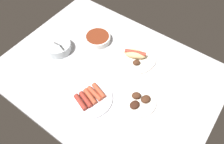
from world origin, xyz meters
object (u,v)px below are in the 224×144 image
plate_grilled_meat (139,101)px  bowl_chili (98,38)px  plate_hotdog_assembled (135,56)px  bowl_coleslaw (58,47)px  plate_sausages (90,97)px

plate_grilled_meat → bowl_chili: (-44.09, 21.88, 1.08)cm
bowl_chili → plate_hotdog_assembled: bearing=4.4°
bowl_coleslaw → plate_sausages: bearing=-22.0°
plate_grilled_meat → plate_sausages: size_ratio=0.78×
plate_grilled_meat → plate_hotdog_assembled: (-17.59, 23.92, 0.45)cm
bowl_chili → bowl_coleslaw: size_ratio=1.02×
bowl_chili → plate_grilled_meat: bearing=-26.4°
plate_hotdog_assembled → bowl_coleslaw: bowl_coleslaw is taller
plate_sausages → plate_hotdog_assembled: bearing=84.0°
bowl_chili → plate_hotdog_assembled: 26.59cm
plate_grilled_meat → plate_hotdog_assembled: 29.70cm
plate_hotdog_assembled → bowl_coleslaw: (-40.94, -22.21, 1.48)cm
plate_grilled_meat → plate_hotdog_assembled: size_ratio=0.72×
plate_hotdog_assembled → plate_sausages: plate_hotdog_assembled is taller
bowl_chili → plate_hotdog_assembled: plate_hotdog_assembled is taller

